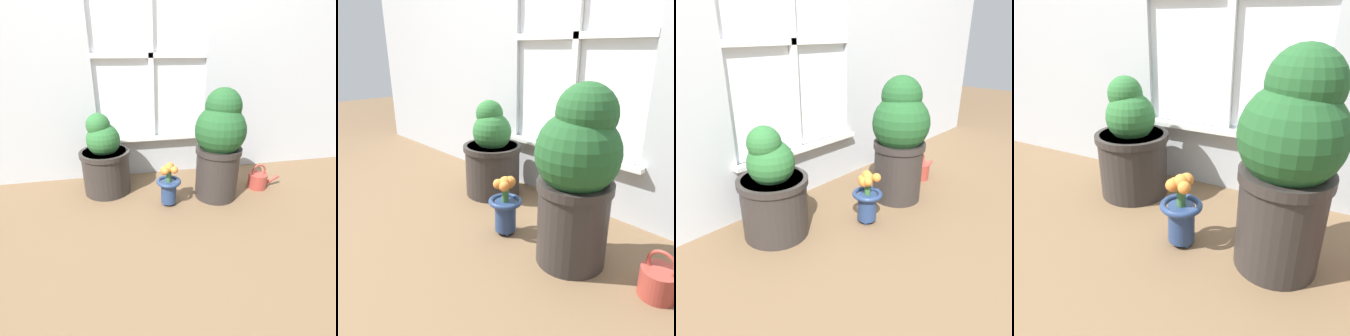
{
  "view_description": "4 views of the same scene",
  "coord_description": "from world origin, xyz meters",
  "views": [
    {
      "loc": [
        -0.28,
        -1.34,
        0.95
      ],
      "look_at": [
        0.04,
        0.27,
        0.21
      ],
      "focal_mm": 28.0,
      "sensor_mm": 36.0,
      "label": 1
    },
    {
      "loc": [
        1.05,
        -0.82,
        0.85
      ],
      "look_at": [
        -0.04,
        0.22,
        0.3
      ],
      "focal_mm": 35.0,
      "sensor_mm": 36.0,
      "label": 2
    },
    {
      "loc": [
        -1.19,
        -0.83,
        0.97
      ],
      "look_at": [
        -0.05,
        0.25,
        0.31
      ],
      "focal_mm": 35.0,
      "sensor_mm": 36.0,
      "label": 3
    },
    {
      "loc": [
        0.51,
        -0.79,
        0.8
      ],
      "look_at": [
        -0.04,
        0.29,
        0.25
      ],
      "focal_mm": 35.0,
      "sensor_mm": 36.0,
      "label": 4
    }
  ],
  "objects": [
    {
      "name": "ground_plane",
      "position": [
        0.0,
        0.0,
        0.0
      ],
      "size": [
        10.0,
        10.0,
        0.0
      ],
      "primitive_type": "plane",
      "color": "brown"
    },
    {
      "name": "potted_plant_left",
      "position": [
        -0.38,
        0.42,
        0.25
      ],
      "size": [
        0.35,
        0.35,
        0.58
      ],
      "color": "#2D2826",
      "rests_on": "ground_plane"
    },
    {
      "name": "potted_plant_right",
      "position": [
        0.38,
        0.2,
        0.39
      ],
      "size": [
        0.33,
        0.33,
        0.75
      ],
      "color": "#2D2826",
      "rests_on": "ground_plane"
    },
    {
      "name": "flower_vase",
      "position": [
        0.03,
        0.15,
        0.16
      ],
      "size": [
        0.16,
        0.16,
        0.3
      ],
      "color": "navy",
      "rests_on": "ground_plane"
    },
    {
      "name": "watering_can",
      "position": [
        0.73,
        0.25,
        0.06
      ],
      "size": [
        0.25,
        0.14,
        0.19
      ],
      "color": "#99382D",
      "rests_on": "ground_plane"
    }
  ]
}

